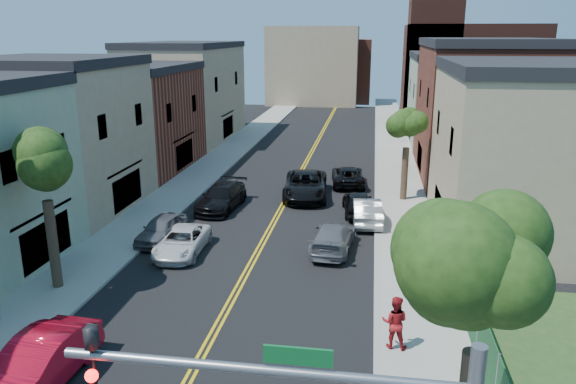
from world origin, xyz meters
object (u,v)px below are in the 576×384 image
at_px(grey_car_right, 333,237).
at_px(pedestrian_right, 395,322).
at_px(white_pickup, 182,242).
at_px(silver_car_right, 367,211).
at_px(red_sedan, 38,365).
at_px(black_car_right, 358,203).
at_px(black_car_left, 222,197).
at_px(grey_car_left, 162,229).
at_px(black_suv_lane, 305,185).
at_px(dark_car_right_far, 348,176).

height_order(grey_car_right, pedestrian_right, pedestrian_right).
distance_m(white_pickup, silver_car_right, 11.20).
xyz_separation_m(red_sedan, black_car_right, (9.51, 19.34, -0.09)).
bearing_deg(grey_car_right, black_car_left, -34.13).
bearing_deg(black_car_right, grey_car_left, 24.24).
relative_size(red_sedan, grey_car_right, 1.03).
relative_size(grey_car_left, black_suv_lane, 0.65).
distance_m(red_sedan, grey_car_right, 15.58).
bearing_deg(grey_car_left, red_sedan, -80.51).
bearing_deg(black_car_right, black_car_left, -5.45).
xyz_separation_m(silver_car_right, pedestrian_right, (1.20, -13.85, 0.36)).
xyz_separation_m(black_car_left, black_car_right, (8.75, 0.21, -0.03)).
bearing_deg(grey_car_left, black_car_right, 36.43).
xyz_separation_m(black_car_left, dark_car_right_far, (7.80, 7.16, -0.08)).
bearing_deg(grey_car_right, black_suv_lane, -70.56).
distance_m(grey_car_left, grey_car_right, 9.33).
bearing_deg(pedestrian_right, dark_car_right_far, -76.09).
distance_m(grey_car_left, pedestrian_right, 15.25).
bearing_deg(black_suv_lane, red_sedan, -109.26).
relative_size(silver_car_right, dark_car_right_far, 0.92).
bearing_deg(dark_car_right_far, grey_car_right, 83.85).
xyz_separation_m(white_pickup, black_car_left, (0.00, 7.62, 0.14)).
bearing_deg(black_suv_lane, grey_car_right, -79.48).
bearing_deg(dark_car_right_far, white_pickup, 56.75).
height_order(red_sedan, pedestrian_right, pedestrian_right).
height_order(white_pickup, black_car_left, black_car_left).
bearing_deg(white_pickup, black_car_left, 89.14).
relative_size(grey_car_right, black_car_right, 1.11).
bearing_deg(black_suv_lane, pedestrian_right, -78.52).
xyz_separation_m(white_pickup, black_suv_lane, (5.04, 11.05, 0.23)).
height_order(black_car_right, dark_car_right_far, black_car_right).
height_order(grey_car_left, black_car_left, black_car_left).
height_order(red_sedan, grey_car_left, red_sedan).
relative_size(dark_car_right_far, pedestrian_right, 2.57).
bearing_deg(pedestrian_right, white_pickup, -28.89).
height_order(black_car_left, silver_car_right, black_car_left).
bearing_deg(grey_car_left, black_car_left, 79.77).
distance_m(grey_car_left, black_car_left, 6.32).
xyz_separation_m(black_car_left, silver_car_right, (9.30, -1.38, -0.01)).
height_order(grey_car_left, dark_car_right_far, same).
xyz_separation_m(grey_car_left, pedestrian_right, (12.20, -9.14, 0.43)).
bearing_deg(grey_car_right, dark_car_right_far, -86.62).
bearing_deg(red_sedan, silver_car_right, 63.07).
height_order(silver_car_right, black_suv_lane, black_suv_lane).
height_order(grey_car_left, black_suv_lane, black_suv_lane).
relative_size(white_pickup, dark_car_right_far, 0.91).
distance_m(white_pickup, pedestrian_right, 12.97).
height_order(black_car_left, dark_car_right_far, black_car_left).
distance_m(red_sedan, grey_car_left, 13.09).
distance_m(grey_car_left, silver_car_right, 11.96).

